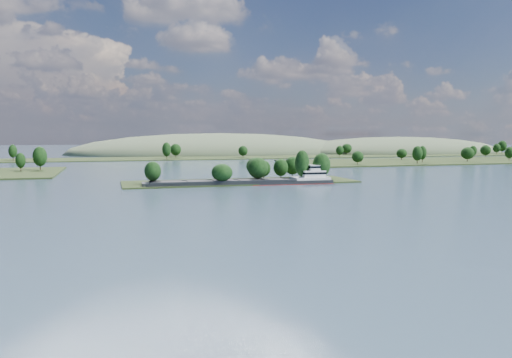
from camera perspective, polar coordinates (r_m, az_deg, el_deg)
name	(u,v)px	position (r m, az deg, el deg)	size (l,w,h in m)	color
ground	(289,200)	(158.60, 3.74, -2.40)	(1800.00, 1800.00, 0.00)	#324156
tree_island	(258,174)	(216.06, 0.24, 0.62)	(100.00, 32.73, 14.72)	black
right_bank	(486,159)	(434.67, 24.78, 2.05)	(320.00, 90.00, 14.52)	black
back_shoreline	(186,158)	(432.48, -7.99, 2.43)	(900.00, 60.00, 15.02)	black
hill_east	(398,153)	(588.83, 15.92, 2.92)	(260.00, 140.00, 36.00)	#445339
hill_west	(220,154)	(540.23, -4.15, 2.92)	(320.00, 160.00, 44.00)	#445339
cargo_barge	(254,181)	(206.42, -0.29, -0.26)	(79.07, 12.31, 10.65)	black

